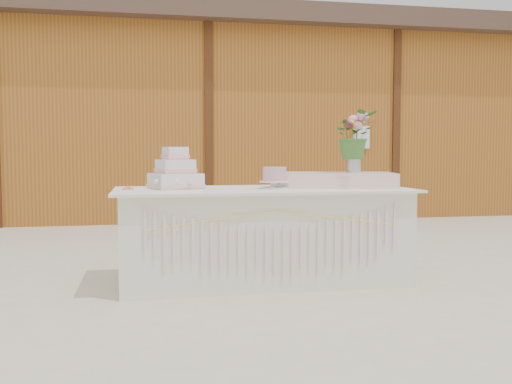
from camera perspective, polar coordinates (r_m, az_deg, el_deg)
ground at (r=4.77m, az=0.70°, el=-8.91°), size 80.00×80.00×0.00m
barn at (r=10.61m, az=-6.00°, el=7.28°), size 12.60×4.60×3.30m
cake_table at (r=4.70m, az=0.71°, el=-4.31°), size 2.40×1.00×0.77m
wedding_cake at (r=4.68m, az=-8.06°, el=1.74°), size 0.47×0.47×0.34m
pink_cake_stand at (r=4.63m, az=1.86°, el=1.55°), size 0.24×0.24×0.18m
satin_runner at (r=4.92m, az=8.07°, el=1.23°), size 1.07×0.78×0.12m
flower_vase at (r=4.96m, az=9.75°, el=2.88°), size 0.12×0.12×0.16m
bouquet at (r=4.97m, az=9.79°, el=6.22°), size 0.40×0.35×0.41m
loose_flowers at (r=4.63m, az=-11.88°, el=0.37°), size 0.24×0.39×0.02m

